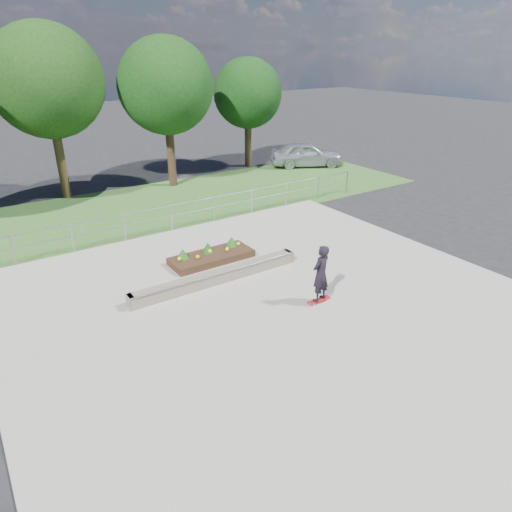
{
  "coord_description": "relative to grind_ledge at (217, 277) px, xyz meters",
  "views": [
    {
      "loc": [
        -7.06,
        -9.3,
        7.07
      ],
      "look_at": [
        0.2,
        1.5,
        1.1
      ],
      "focal_mm": 32.0,
      "sensor_mm": 36.0,
      "label": 1
    }
  ],
  "objects": [
    {
      "name": "ground",
      "position": [
        0.73,
        -2.38,
        -0.26
      ],
      "size": [
        120.0,
        120.0,
        0.0
      ],
      "primitive_type": "plane",
      "color": "black",
      "rests_on": "ground"
    },
    {
      "name": "grass_verge",
      "position": [
        0.73,
        8.62,
        -0.25
      ],
      "size": [
        30.0,
        8.0,
        0.02
      ],
      "primitive_type": "cube",
      "color": "#2E5421",
      "rests_on": "ground"
    },
    {
      "name": "concrete_slab",
      "position": [
        0.73,
        -2.38,
        -0.23
      ],
      "size": [
        15.0,
        15.0,
        0.06
      ],
      "primitive_type": "cube",
      "color": "gray",
      "rests_on": "ground"
    },
    {
      "name": "fence",
      "position": [
        0.73,
        5.12,
        0.51
      ],
      "size": [
        20.06,
        0.06,
        1.2
      ],
      "color": "#93969B",
      "rests_on": "ground"
    },
    {
      "name": "tree_mid_left",
      "position": [
        -1.77,
        12.62,
        5.34
      ],
      "size": [
        5.25,
        5.25,
        8.25
      ],
      "color": "#392816",
      "rests_on": "ground"
    },
    {
      "name": "tree_mid_right",
      "position": [
        3.73,
        11.62,
        4.97
      ],
      "size": [
        4.9,
        4.9,
        7.7
      ],
      "color": "black",
      "rests_on": "ground"
    },
    {
      "name": "tree_far_right",
      "position": [
        9.73,
        13.12,
        4.21
      ],
      "size": [
        4.2,
        4.2,
        6.6
      ],
      "color": "#362515",
      "rests_on": "ground"
    },
    {
      "name": "grind_ledge",
      "position": [
        0.0,
        0.0,
        0.0
      ],
      "size": [
        6.0,
        0.44,
        0.43
      ],
      "color": "#65594A",
      "rests_on": "concrete_slab"
    },
    {
      "name": "planter_bed",
      "position": [
        0.66,
        1.63,
        -0.02
      ],
      "size": [
        3.0,
        1.2,
        0.61
      ],
      "color": "black",
      "rests_on": "concrete_slab"
    },
    {
      "name": "skateboarder",
      "position": [
        1.91,
        -2.83,
        0.76
      ],
      "size": [
        0.8,
        0.56,
        1.85
      ],
      "color": "silver",
      "rests_on": "concrete_slab"
    },
    {
      "name": "parked_car",
      "position": [
        12.83,
        10.99,
        0.52
      ],
      "size": [
        4.93,
        3.76,
        1.57
      ],
      "primitive_type": "imported",
      "rotation": [
        0.0,
        0.0,
        1.09
      ],
      "color": "#AAAFB4",
      "rests_on": "ground"
    }
  ]
}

